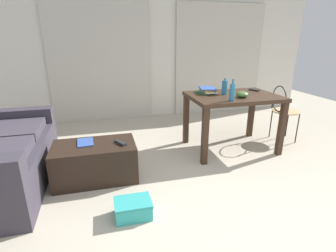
# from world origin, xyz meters

# --- Properties ---
(ground_plane) EXTENTS (8.78, 8.78, 0.00)m
(ground_plane) POSITION_xyz_m (0.00, 1.43, 0.00)
(ground_plane) COLOR #B2A893
(wall_back) EXTENTS (6.02, 0.10, 2.53)m
(wall_back) POSITION_xyz_m (0.00, 3.66, 1.27)
(wall_back) COLOR silver
(wall_back) RESTS_ON ground
(curtains) EXTENTS (4.11, 0.03, 2.11)m
(curtains) POSITION_xyz_m (0.00, 3.57, 1.06)
(curtains) COLOR beige
(curtains) RESTS_ON ground
(coffee_table) EXTENTS (0.87, 0.51, 0.40)m
(coffee_table) POSITION_xyz_m (-1.31, 1.35, 0.20)
(coffee_table) COLOR black
(coffee_table) RESTS_ON ground
(craft_table) EXTENTS (1.17, 0.82, 0.77)m
(craft_table) POSITION_xyz_m (0.51, 1.73, 0.65)
(craft_table) COLOR #382619
(craft_table) RESTS_ON ground
(wire_chair) EXTENTS (0.39, 0.40, 0.84)m
(wire_chair) POSITION_xyz_m (1.37, 1.82, 0.52)
(wire_chair) COLOR tan
(wire_chair) RESTS_ON ground
(bottle_near) EXTENTS (0.07, 0.07, 0.21)m
(bottle_near) POSITION_xyz_m (0.41, 1.80, 0.86)
(bottle_near) COLOR teal
(bottle_near) RESTS_ON craft_table
(bottle_far) EXTENTS (0.06, 0.06, 0.26)m
(bottle_far) POSITION_xyz_m (0.32, 1.42, 0.87)
(bottle_far) COLOR teal
(bottle_far) RESTS_ON craft_table
(bowl) EXTENTS (0.15, 0.15, 0.08)m
(bowl) POSITION_xyz_m (0.54, 1.56, 0.80)
(bowl) COLOR #477033
(bowl) RESTS_ON craft_table
(book_stack) EXTENTS (0.26, 0.32, 0.08)m
(book_stack) POSITION_xyz_m (0.22, 1.92, 0.81)
(book_stack) COLOR #2D7F56
(book_stack) RESTS_ON craft_table
(tv_remote_on_table) EXTENTS (0.11, 0.15, 0.02)m
(tv_remote_on_table) POSITION_xyz_m (0.93, 1.91, 0.78)
(tv_remote_on_table) COLOR #232326
(tv_remote_on_table) RESTS_ON craft_table
(tv_remote_primary) EXTENTS (0.12, 0.18, 0.03)m
(tv_remote_primary) POSITION_xyz_m (-1.03, 1.30, 0.42)
(tv_remote_primary) COLOR #232326
(tv_remote_primary) RESTS_ON coffee_table
(magazine) EXTENTS (0.18, 0.26, 0.01)m
(magazine) POSITION_xyz_m (-1.40, 1.42, 0.41)
(magazine) COLOR #33519E
(magazine) RESTS_ON coffee_table
(shoebox) EXTENTS (0.32, 0.24, 0.15)m
(shoebox) POSITION_xyz_m (-1.00, 0.60, 0.08)
(shoebox) COLOR #33B2AD
(shoebox) RESTS_ON ground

